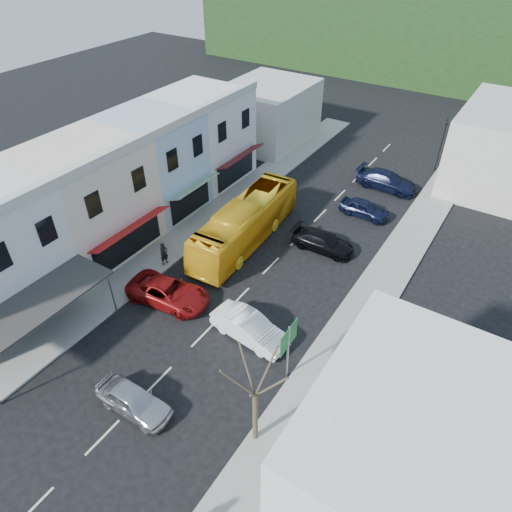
{
  "coord_description": "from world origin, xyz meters",
  "views": [
    {
      "loc": [
        13.01,
        -14.22,
        20.86
      ],
      "look_at": [
        0.0,
        6.0,
        2.2
      ],
      "focal_mm": 32.0,
      "sensor_mm": 36.0,
      "label": 1
    }
  ],
  "objects_px": {
    "car_red": "(168,293)",
    "direction_sign": "(288,353)",
    "car_silver": "(134,401)",
    "traffic_signal": "(441,145)",
    "street_tree": "(255,396)",
    "bus": "(246,224)",
    "car_white": "(249,329)",
    "pedestrian_left": "(164,254)"
  },
  "relations": [
    {
      "from": "pedestrian_left",
      "to": "street_tree",
      "type": "distance_m",
      "value": 15.3
    },
    {
      "from": "street_tree",
      "to": "traffic_signal",
      "type": "relative_size",
      "value": 1.34
    },
    {
      "from": "car_red",
      "to": "traffic_signal",
      "type": "distance_m",
      "value": 29.98
    },
    {
      "from": "car_silver",
      "to": "traffic_signal",
      "type": "relative_size",
      "value": 0.85
    },
    {
      "from": "traffic_signal",
      "to": "car_white",
      "type": "bearing_deg",
      "value": 104.64
    },
    {
      "from": "direction_sign",
      "to": "traffic_signal",
      "type": "bearing_deg",
      "value": 88.64
    },
    {
      "from": "car_silver",
      "to": "car_red",
      "type": "bearing_deg",
      "value": 28.25
    },
    {
      "from": "bus",
      "to": "traffic_signal",
      "type": "relative_size",
      "value": 2.23
    },
    {
      "from": "bus",
      "to": "traffic_signal",
      "type": "height_order",
      "value": "traffic_signal"
    },
    {
      "from": "car_red",
      "to": "street_tree",
      "type": "distance_m",
      "value": 11.67
    },
    {
      "from": "car_silver",
      "to": "direction_sign",
      "type": "bearing_deg",
      "value": -43.4
    },
    {
      "from": "car_silver",
      "to": "car_red",
      "type": "xyz_separation_m",
      "value": [
        -3.95,
        7.14,
        0.0
      ]
    },
    {
      "from": "car_silver",
      "to": "street_tree",
      "type": "height_order",
      "value": "street_tree"
    },
    {
      "from": "pedestrian_left",
      "to": "bus",
      "type": "bearing_deg",
      "value": -17.28
    },
    {
      "from": "direction_sign",
      "to": "street_tree",
      "type": "xyz_separation_m",
      "value": [
        0.57,
        -4.06,
        1.5
      ]
    },
    {
      "from": "direction_sign",
      "to": "traffic_signal",
      "type": "relative_size",
      "value": 0.76
    },
    {
      "from": "car_silver",
      "to": "bus",
      "type": "bearing_deg",
      "value": 11.9
    },
    {
      "from": "direction_sign",
      "to": "car_white",
      "type": "bearing_deg",
      "value": 157.19
    },
    {
      "from": "car_silver",
      "to": "car_white",
      "type": "bearing_deg",
      "value": -17.74
    },
    {
      "from": "pedestrian_left",
      "to": "car_red",
      "type": "bearing_deg",
      "value": -122.13
    },
    {
      "from": "traffic_signal",
      "to": "car_silver",
      "type": "bearing_deg",
      "value": 102.45
    },
    {
      "from": "car_silver",
      "to": "pedestrian_left",
      "type": "relative_size",
      "value": 2.59
    },
    {
      "from": "pedestrian_left",
      "to": "direction_sign",
      "type": "relative_size",
      "value": 0.43
    },
    {
      "from": "car_red",
      "to": "direction_sign",
      "type": "height_order",
      "value": "direction_sign"
    },
    {
      "from": "bus",
      "to": "street_tree",
      "type": "relative_size",
      "value": 1.67
    },
    {
      "from": "car_red",
      "to": "street_tree",
      "type": "xyz_separation_m",
      "value": [
        10.09,
        -5.16,
        2.78
      ]
    },
    {
      "from": "car_silver",
      "to": "traffic_signal",
      "type": "xyz_separation_m",
      "value": [
        5.58,
        35.5,
        1.9
      ]
    },
    {
      "from": "car_silver",
      "to": "direction_sign",
      "type": "xyz_separation_m",
      "value": [
        5.58,
        6.05,
        1.28
      ]
    },
    {
      "from": "bus",
      "to": "pedestrian_left",
      "type": "distance_m",
      "value": 6.55
    },
    {
      "from": "street_tree",
      "to": "traffic_signal",
      "type": "xyz_separation_m",
      "value": [
        -0.57,
        33.51,
        -0.88
      ]
    },
    {
      "from": "car_silver",
      "to": "car_white",
      "type": "relative_size",
      "value": 1.0
    },
    {
      "from": "direction_sign",
      "to": "street_tree",
      "type": "distance_m",
      "value": 4.37
    },
    {
      "from": "car_red",
      "to": "street_tree",
      "type": "relative_size",
      "value": 0.66
    },
    {
      "from": "car_silver",
      "to": "car_white",
      "type": "height_order",
      "value": "same"
    },
    {
      "from": "car_white",
      "to": "traffic_signal",
      "type": "height_order",
      "value": "traffic_signal"
    },
    {
      "from": "bus",
      "to": "car_white",
      "type": "height_order",
      "value": "bus"
    },
    {
      "from": "car_silver",
      "to": "street_tree",
      "type": "relative_size",
      "value": 0.63
    },
    {
      "from": "pedestrian_left",
      "to": "traffic_signal",
      "type": "bearing_deg",
      "value": -13.08
    },
    {
      "from": "bus",
      "to": "traffic_signal",
      "type": "distance_m",
      "value": 21.94
    },
    {
      "from": "car_silver",
      "to": "street_tree",
      "type": "xyz_separation_m",
      "value": [
        6.15,
        1.98,
        2.78
      ]
    },
    {
      "from": "direction_sign",
      "to": "street_tree",
      "type": "height_order",
      "value": "street_tree"
    },
    {
      "from": "car_white",
      "to": "direction_sign",
      "type": "distance_m",
      "value": 3.8
    }
  ]
}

